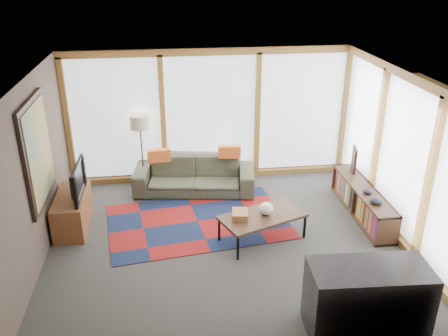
{
  "coord_description": "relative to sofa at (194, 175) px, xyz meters",
  "views": [
    {
      "loc": [
        -0.85,
        -6.28,
        4.11
      ],
      "look_at": [
        0.0,
        0.4,
        1.1
      ],
      "focal_mm": 38.0,
      "sensor_mm": 36.0,
      "label": 1
    }
  ],
  "objects": [
    {
      "name": "ground",
      "position": [
        0.38,
        -1.86,
        -0.33
      ],
      "size": [
        5.5,
        5.5,
        0.0
      ],
      "primitive_type": "plane",
      "color": "#30302D",
      "rests_on": "ground"
    },
    {
      "name": "room_envelope",
      "position": [
        0.88,
        -1.3,
        1.21
      ],
      "size": [
        5.52,
        5.02,
        2.62
      ],
      "color": "#493A33",
      "rests_on": "ground"
    },
    {
      "name": "rug",
      "position": [
        -0.03,
        -1.18,
        -0.32
      ],
      "size": [
        3.19,
        2.29,
        0.01
      ],
      "primitive_type": "cube",
      "rotation": [
        0.0,
        0.0,
        0.14
      ],
      "color": "maroon",
      "rests_on": "ground"
    },
    {
      "name": "sofa",
      "position": [
        0.0,
        0.0,
        0.0
      ],
      "size": [
        2.34,
        1.18,
        0.65
      ],
      "primitive_type": "imported",
      "rotation": [
        0.0,
        0.0,
        -0.14
      ],
      "color": "#303425",
      "rests_on": "ground"
    },
    {
      "name": "pillow_left",
      "position": [
        -0.64,
        -0.02,
        0.44
      ],
      "size": [
        0.43,
        0.18,
        0.23
      ],
      "primitive_type": "cube",
      "rotation": [
        0.0,
        0.0,
        0.14
      ],
      "color": "orange",
      "rests_on": "sofa"
    },
    {
      "name": "pillow_right",
      "position": [
        0.67,
        -0.0,
        0.44
      ],
      "size": [
        0.43,
        0.17,
        0.23
      ],
      "primitive_type": "cube",
      "rotation": [
        0.0,
        0.0,
        -0.1
      ],
      "color": "orange",
      "rests_on": "sofa"
    },
    {
      "name": "floor_lamp",
      "position": [
        -0.96,
        0.26,
        0.41
      ],
      "size": [
        0.37,
        0.37,
        1.47
      ],
      "primitive_type": null,
      "color": "black",
      "rests_on": "ground"
    },
    {
      "name": "coffee_table",
      "position": [
        0.94,
        -1.85,
        -0.11
      ],
      "size": [
        1.46,
        1.09,
        0.44
      ],
      "primitive_type": null,
      "rotation": [
        0.0,
        0.0,
        0.38
      ],
      "color": "#382017",
      "rests_on": "ground"
    },
    {
      "name": "book_stack",
      "position": [
        0.58,
        -1.87,
        0.16
      ],
      "size": [
        0.28,
        0.33,
        0.1
      ],
      "primitive_type": "cube",
      "rotation": [
        0.0,
        0.0,
        -0.16
      ],
      "color": "#9A5F38",
      "rests_on": "coffee_table"
    },
    {
      "name": "vase",
      "position": [
        0.99,
        -1.82,
        0.21
      ],
      "size": [
        0.26,
        0.26,
        0.19
      ],
      "primitive_type": "ellipsoid",
      "rotation": [
        0.0,
        0.0,
        0.15
      ],
      "color": "silver",
      "rests_on": "coffee_table"
    },
    {
      "name": "bookshelf",
      "position": [
        2.81,
        -1.28,
        -0.07
      ],
      "size": [
        0.37,
        2.05,
        0.51
      ],
      "primitive_type": null,
      "color": "#382017",
      "rests_on": "ground"
    },
    {
      "name": "bowl_a",
      "position": [
        2.78,
        -1.84,
        0.24
      ],
      "size": [
        0.25,
        0.25,
        0.11
      ],
      "primitive_type": "ellipsoid",
      "rotation": [
        0.0,
        0.0,
        -0.18
      ],
      "color": "black",
      "rests_on": "bookshelf"
    },
    {
      "name": "bowl_b",
      "position": [
        2.78,
        -1.48,
        0.23
      ],
      "size": [
        0.19,
        0.19,
        0.08
      ],
      "primitive_type": "ellipsoid",
      "rotation": [
        0.0,
        0.0,
        -0.17
      ],
      "color": "black",
      "rests_on": "bookshelf"
    },
    {
      "name": "shelf_picture",
      "position": [
        2.89,
        -0.57,
        0.41
      ],
      "size": [
        0.12,
        0.34,
        0.45
      ],
      "primitive_type": "cube",
      "rotation": [
        0.0,
        0.0,
        -0.25
      ],
      "color": "black",
      "rests_on": "bookshelf"
    },
    {
      "name": "tv_console",
      "position": [
        -2.08,
        -1.07,
        -0.04
      ],
      "size": [
        0.48,
        1.15,
        0.57
      ],
      "primitive_type": "cube",
      "color": "brown",
      "rests_on": "ground"
    },
    {
      "name": "television",
      "position": [
        -2.0,
        -1.09,
        0.52
      ],
      "size": [
        0.13,
        0.95,
        0.55
      ],
      "primitive_type": "imported",
      "rotation": [
        0.0,
        0.0,
        1.56
      ],
      "color": "black",
      "rests_on": "tv_console"
    },
    {
      "name": "bar_counter",
      "position": [
        1.75,
        -3.95,
        0.11
      ],
      "size": [
        1.42,
        0.72,
        0.88
      ],
      "primitive_type": "cube",
      "rotation": [
        0.0,
        0.0,
        -0.05
      ],
      "color": "black",
      "rests_on": "ground"
    }
  ]
}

